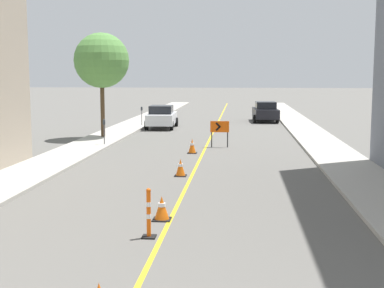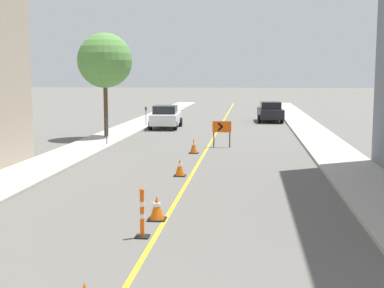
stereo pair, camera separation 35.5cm
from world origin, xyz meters
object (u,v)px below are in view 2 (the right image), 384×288
at_px(delineator_post_front, 142,216).
at_px(parked_car_curb_near, 166,117).
at_px(arrow_barricade_primary, 222,128).
at_px(traffic_cone_second, 157,208).
at_px(parking_meter_far_curb, 146,112).
at_px(traffic_cone_third, 180,168).
at_px(parking_meter_near_curb, 107,126).
at_px(traffic_cone_fourth, 194,146).
at_px(street_tree_left_near, 105,61).
at_px(parked_car_curb_mid, 270,112).

height_order(delineator_post_front, parked_car_curb_near, parked_car_curb_near).
relative_size(delineator_post_front, parked_car_curb_near, 0.26).
relative_size(delineator_post_front, arrow_barricade_primary, 0.86).
bearing_deg(parked_car_curb_near, traffic_cone_second, -84.04).
relative_size(arrow_barricade_primary, parking_meter_far_curb, 1.01).
bearing_deg(traffic_cone_third, arrow_barricade_primary, 82.04).
xyz_separation_m(delineator_post_front, parked_car_curb_near, (-3.41, 24.96, 0.30)).
height_order(traffic_cone_second, traffic_cone_third, traffic_cone_third).
bearing_deg(parked_car_curb_near, delineator_post_front, -84.71).
bearing_deg(parking_meter_near_curb, parked_car_curb_near, 80.83).
xyz_separation_m(traffic_cone_third, parking_meter_far_curb, (-4.86, 18.31, 0.75)).
relative_size(traffic_cone_fourth, parking_meter_far_curb, 0.52).
relative_size(arrow_barricade_primary, street_tree_left_near, 0.23).
relative_size(traffic_cone_second, parking_meter_far_curb, 0.47).
relative_size(traffic_cone_third, street_tree_left_near, 0.11).
bearing_deg(parked_car_curb_mid, delineator_post_front, -100.26).
height_order(traffic_cone_second, parking_meter_near_curb, parking_meter_near_curb).
bearing_deg(parking_meter_near_curb, street_tree_left_near, 105.66).
bearing_deg(street_tree_left_near, parked_car_curb_near, 68.51).
bearing_deg(parking_meter_far_curb, parked_car_curb_mid, 29.68).
bearing_deg(parked_car_curb_near, traffic_cone_third, -81.82).
bearing_deg(parking_meter_far_curb, delineator_post_front, -79.09).
xyz_separation_m(arrow_barricade_primary, parked_car_curb_mid, (3.01, 15.45, -0.18)).
distance_m(traffic_cone_third, parked_car_curb_near, 17.78).
xyz_separation_m(parked_car_curb_mid, parking_meter_near_curb, (-8.98, -15.68, 0.24)).
distance_m(traffic_cone_fourth, arrow_barricade_primary, 2.62).
distance_m(delineator_post_front, parking_meter_far_curb, 26.29).
bearing_deg(traffic_cone_fourth, traffic_cone_third, -89.06).
xyz_separation_m(traffic_cone_fourth, parked_car_curb_mid, (4.22, 17.68, 0.46)).
relative_size(traffic_cone_second, traffic_cone_third, 0.98).
distance_m(traffic_cone_third, delineator_post_front, 7.50).
bearing_deg(traffic_cone_second, parked_car_curb_near, 98.45).
bearing_deg(traffic_cone_fourth, parked_car_curb_near, 105.26).
bearing_deg(parking_meter_far_curb, arrow_barricade_primary, -59.97).
xyz_separation_m(parked_car_curb_mid, parking_meter_far_curb, (-8.98, -5.12, 0.26)).
bearing_deg(parking_meter_near_curb, arrow_barricade_primary, 2.19).
relative_size(parked_car_curb_near, parked_car_curb_mid, 1.00).
relative_size(delineator_post_front, parking_meter_near_curb, 0.89).
bearing_deg(parked_car_curb_mid, traffic_cone_third, -102.87).
relative_size(traffic_cone_fourth, parked_car_curb_mid, 0.16).
xyz_separation_m(traffic_cone_third, traffic_cone_fourth, (-0.09, 5.75, 0.03)).
distance_m(traffic_cone_second, arrow_barricade_primary, 14.02).
xyz_separation_m(delineator_post_front, parked_car_curb_mid, (4.01, 30.93, 0.30)).
bearing_deg(parking_meter_near_curb, parked_car_curb_mid, 60.19).
distance_m(traffic_cone_third, parking_meter_near_curb, 9.18).
bearing_deg(traffic_cone_third, parked_car_curb_mid, 80.01).
bearing_deg(traffic_cone_second, street_tree_left_near, 109.31).
height_order(traffic_cone_third, delineator_post_front, delineator_post_front).
distance_m(arrow_barricade_primary, street_tree_left_near, 8.36).
height_order(arrow_barricade_primary, parked_car_curb_mid, parked_car_curb_mid).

